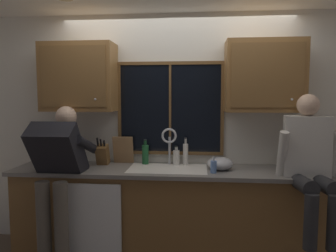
{
  "coord_description": "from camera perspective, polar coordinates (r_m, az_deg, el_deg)",
  "views": [
    {
      "loc": [
        0.23,
        -3.44,
        1.66
      ],
      "look_at": [
        -0.07,
        -0.3,
        1.36
      ],
      "focal_mm": 33.5,
      "sensor_mm": 36.0,
      "label": 1
    }
  ],
  "objects": [
    {
      "name": "dishwasher_front",
      "position": [
        3.24,
        -13.88,
        -16.5
      ],
      "size": [
        0.6,
        0.02,
        0.74
      ],
      "primitive_type": "cube",
      "color": "white"
    },
    {
      "name": "faucet",
      "position": [
        3.37,
        0.36,
        -2.87
      ],
      "size": [
        0.18,
        0.09,
        0.4
      ],
      "color": "silver",
      "rests_on": "countertop"
    },
    {
      "name": "sink",
      "position": [
        3.26,
        -0.06,
        -9.43
      ],
      "size": [
        0.8,
        0.46,
        0.21
      ],
      "color": "white",
      "rests_on": "lower_cabinet_run"
    },
    {
      "name": "lower_cabinet_run",
      "position": [
        3.39,
        1.16,
        -15.68
      ],
      "size": [
        3.26,
        0.58,
        0.88
      ],
      "primitive_type": "cube",
      "color": "brown",
      "rests_on": "floor"
    },
    {
      "name": "window_mullion_center",
      "position": [
        3.44,
        0.39,
        3.18
      ],
      "size": [
        0.02,
        0.02,
        0.95
      ],
      "primitive_type": "cube",
      "color": "brown"
    },
    {
      "name": "window_frame_bottom",
      "position": [
        3.49,
        0.39,
        -4.91
      ],
      "size": [
        1.17,
        0.02,
        0.04
      ],
      "primitive_type": "cube",
      "color": "brown"
    },
    {
      "name": "soap_dispenser",
      "position": [
        3.08,
        8.28,
        -7.3
      ],
      "size": [
        0.06,
        0.07,
        0.16
      ],
      "color": "#668CCC",
      "rests_on": "countertop"
    },
    {
      "name": "window_glass",
      "position": [
        3.45,
        0.41,
        3.19
      ],
      "size": [
        1.1,
        0.02,
        0.95
      ],
      "primitive_type": "cube",
      "color": "black"
    },
    {
      "name": "upper_cabinet_right",
      "position": [
        3.35,
        17.07,
        8.63
      ],
      "size": [
        0.77,
        0.36,
        0.72
      ],
      "color": "olive"
    },
    {
      "name": "person_standing",
      "position": [
        3.2,
        -19.4,
        -7.49
      ],
      "size": [
        0.53,
        0.69,
        1.56
      ],
      "color": "#595147",
      "rests_on": "floor"
    },
    {
      "name": "bottle_tall_clear",
      "position": [
        3.39,
        1.52,
        -5.69
      ],
      "size": [
        0.07,
        0.07,
        0.21
      ],
      "color": "silver",
      "rests_on": "countertop"
    },
    {
      "name": "person_sitting_on_counter",
      "position": [
        3.09,
        24.41,
        -5.4
      ],
      "size": [
        0.54,
        0.62,
        1.26
      ],
      "color": "#262628",
      "rests_on": "countertop"
    },
    {
      "name": "upper_cabinet_left",
      "position": [
        3.51,
        -15.91,
        8.49
      ],
      "size": [
        0.77,
        0.36,
        0.72
      ],
      "color": "olive"
    },
    {
      "name": "mixing_bowl",
      "position": [
        3.24,
        9.44,
        -6.77
      ],
      "size": [
        0.26,
        0.26,
        0.13
      ],
      "primitive_type": "ellipsoid",
      "color": "#B7B7BC",
      "rests_on": "countertop"
    },
    {
      "name": "cutting_board",
      "position": [
        3.51,
        -8.16,
        -4.33
      ],
      "size": [
        0.22,
        0.08,
        0.3
      ],
      "primitive_type": "cube",
      "rotation": [
        0.21,
        0.0,
        0.0
      ],
      "color": "#997047",
      "rests_on": "countertop"
    },
    {
      "name": "bottle_amber_small",
      "position": [
        3.38,
        3.21,
        -5.06
      ],
      "size": [
        0.05,
        0.05,
        0.3
      ],
      "color": "silver",
      "rests_on": "countertop"
    },
    {
      "name": "back_wall",
      "position": [
        3.53,
        1.6,
        -0.83
      ],
      "size": [
        5.66,
        0.12,
        2.55
      ],
      "primitive_type": "cube",
      "color": "silver",
      "rests_on": "floor"
    },
    {
      "name": "countertop",
      "position": [
        3.23,
        1.14,
        -8.17
      ],
      "size": [
        3.32,
        0.62,
        0.04
      ],
      "primitive_type": "cube",
      "color": "slate",
      "rests_on": "lower_cabinet_run"
    },
    {
      "name": "knife_block",
      "position": [
        3.48,
        -11.81,
        -5.14
      ],
      "size": [
        0.12,
        0.18,
        0.32
      ],
      "color": "brown",
      "rests_on": "countertop"
    },
    {
      "name": "window_frame_right",
      "position": [
        3.44,
        9.87,
        3.1
      ],
      "size": [
        0.04,
        0.02,
        0.95
      ],
      "primitive_type": "cube",
      "color": "brown"
    },
    {
      "name": "window_frame_top",
      "position": [
        3.46,
        0.4,
        11.37
      ],
      "size": [
        1.17,
        0.02,
        0.04
      ],
      "primitive_type": "cube",
      "color": "brown"
    },
    {
      "name": "bottle_green_glass",
      "position": [
        3.44,
        -4.15,
        -5.08
      ],
      "size": [
        0.07,
        0.07,
        0.27
      ],
      "color": "#1E592D",
      "rests_on": "countertop"
    },
    {
      "name": "window_frame_left",
      "position": [
        3.53,
        -8.83,
        3.18
      ],
      "size": [
        0.03,
        0.02,
        0.95
      ],
      "primitive_type": "cube",
      "color": "brown"
    }
  ]
}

